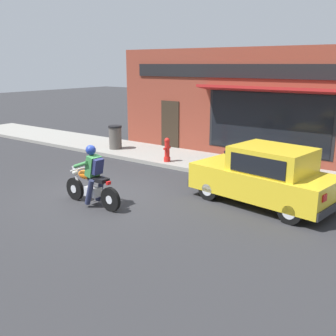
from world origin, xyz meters
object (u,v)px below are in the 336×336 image
object	(u,v)px
motorcycle_with_rider	(92,181)
fire_hydrant	(167,150)
car_hatchback	(265,177)
trash_bin	(115,137)

from	to	relation	value
motorcycle_with_rider	fire_hydrant	bearing A→B (deg)	11.59
car_hatchback	trash_bin	bearing A→B (deg)	72.68
motorcycle_with_rider	car_hatchback	xyz separation A→B (m)	(2.71, -3.59, 0.09)
trash_bin	car_hatchback	bearing A→B (deg)	-107.32
car_hatchback	trash_bin	size ratio (longest dim) A/B	4.05
car_hatchback	fire_hydrant	bearing A→B (deg)	67.79
fire_hydrant	motorcycle_with_rider	bearing A→B (deg)	-168.41
motorcycle_with_rider	fire_hydrant	world-z (taller)	motorcycle_with_rider
motorcycle_with_rider	car_hatchback	size ratio (longest dim) A/B	0.51
car_hatchback	fire_hydrant	distance (m)	4.89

